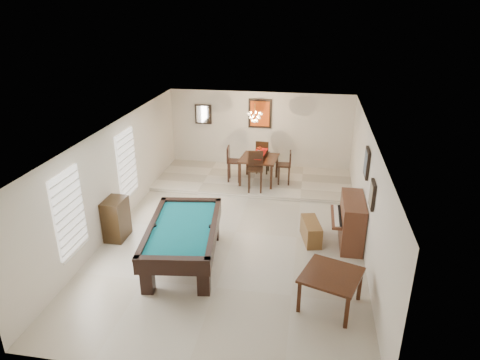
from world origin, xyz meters
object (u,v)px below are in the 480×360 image
(piano_bench, at_px, (311,231))
(dining_chair_east, at_px, (284,167))
(pool_table, at_px, (184,245))
(chandelier, at_px, (255,114))
(upright_piano, at_px, (346,221))
(apothecary_chest, at_px, (116,219))
(dining_chair_west, at_px, (234,164))
(dining_chair_north, at_px, (263,156))
(square_table, at_px, (330,290))
(flower_vase, at_px, (259,150))
(dining_table, at_px, (259,168))
(dining_chair_south, at_px, (255,172))

(piano_bench, distance_m, dining_chair_east, 3.24)
(pool_table, bearing_deg, chandelier, 71.74)
(upright_piano, height_order, dining_chair_east, dining_chair_east)
(apothecary_chest, xyz_separation_m, dining_chair_west, (2.17, 3.69, 0.17))
(upright_piano, relative_size, dining_chair_north, 1.23)
(square_table, xyz_separation_m, flower_vase, (-2.03, 5.42, 0.79))
(piano_bench, relative_size, dining_chair_north, 0.82)
(apothecary_chest, xyz_separation_m, dining_table, (2.93, 3.74, 0.07))
(chandelier, bearing_deg, dining_chair_east, -11.16)
(dining_chair_west, relative_size, dining_chair_east, 1.07)
(apothecary_chest, bearing_deg, upright_piano, 7.20)
(dining_table, xyz_separation_m, dining_chair_east, (0.77, 0.00, 0.06))
(dining_chair_south, height_order, dining_chair_north, dining_chair_south)
(pool_table, relative_size, square_table, 2.62)
(dining_table, relative_size, dining_chair_west, 1.00)
(dining_table, distance_m, dining_chair_east, 0.77)
(dining_table, bearing_deg, dining_chair_east, 0.13)
(flower_vase, distance_m, dining_chair_east, 0.92)
(dining_table, xyz_separation_m, chandelier, (-0.17, 0.19, 1.63))
(flower_vase, xyz_separation_m, chandelier, (-0.17, 0.19, 1.06))
(upright_piano, xyz_separation_m, dining_chair_west, (-3.19, 3.02, 0.10))
(dining_chair_south, height_order, dining_chair_east, dining_chair_south)
(apothecary_chest, relative_size, dining_chair_south, 0.86)
(upright_piano, distance_m, flower_vase, 3.95)
(dining_chair_north, distance_m, dining_chair_east, 1.09)
(pool_table, bearing_deg, piano_bench, 19.70)
(upright_piano, bearing_deg, chandelier, 128.70)
(dining_chair_north, bearing_deg, dining_chair_west, 50.17)
(dining_chair_south, relative_size, dining_chair_west, 1.07)
(pool_table, bearing_deg, flower_vase, 69.20)
(flower_vase, relative_size, dining_chair_east, 0.22)
(pool_table, distance_m, flower_vase, 4.67)
(apothecary_chest, relative_size, dining_table, 0.92)
(square_table, height_order, upright_piano, upright_piano)
(flower_vase, bearing_deg, piano_bench, -61.97)
(dining_chair_west, bearing_deg, dining_chair_north, -47.02)
(piano_bench, bearing_deg, dining_chair_north, 112.64)
(piano_bench, relative_size, dining_chair_south, 0.77)
(dining_chair_north, xyz_separation_m, dining_chair_east, (0.75, -0.79, -0.04))
(upright_piano, relative_size, piano_bench, 1.51)
(dining_chair_west, bearing_deg, pool_table, 172.37)
(piano_bench, xyz_separation_m, dining_table, (-1.65, 3.10, 0.32))
(square_table, relative_size, chandelier, 1.68)
(pool_table, distance_m, apothecary_chest, 2.03)
(dining_chair_south, distance_m, chandelier, 1.75)
(dining_table, relative_size, chandelier, 1.83)
(apothecary_chest, height_order, dining_chair_south, dining_chair_south)
(pool_table, height_order, chandelier, chandelier)
(pool_table, height_order, apothecary_chest, apothecary_chest)
(flower_vase, height_order, dining_chair_south, dining_chair_south)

